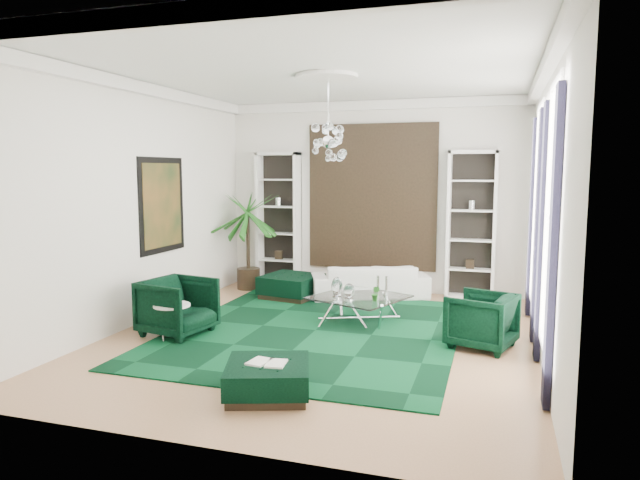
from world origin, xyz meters
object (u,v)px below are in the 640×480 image
(sofa, at_px, (369,281))
(armchair_right, at_px, (481,320))
(side_table, at_px, (172,322))
(ottoman_front, at_px, (268,379))
(coffee_table, at_px, (359,310))
(ottoman_side, at_px, (291,287))
(palm, at_px, (248,227))
(armchair_left, at_px, (178,307))

(sofa, bearing_deg, armchair_right, 106.77)
(sofa, bearing_deg, side_table, 36.34)
(armchair_right, distance_m, ottoman_front, 3.26)
(coffee_table, xyz_separation_m, ottoman_front, (-0.26, -3.18, -0.04))
(ottoman_side, bearing_deg, sofa, 18.69)
(sofa, bearing_deg, palm, -24.09)
(armchair_left, relative_size, coffee_table, 0.74)
(armchair_right, xyz_separation_m, ottoman_side, (-3.56, 2.12, -0.16))
(sofa, relative_size, armchair_left, 2.36)
(ottoman_front, bearing_deg, armchair_right, 48.40)
(coffee_table, distance_m, ottoman_side, 2.16)
(coffee_table, height_order, side_table, side_table)
(armchair_right, distance_m, ottoman_side, 4.15)
(ottoman_side, bearing_deg, armchair_right, -30.73)
(ottoman_side, distance_m, ottoman_front, 4.76)
(palm, bearing_deg, coffee_table, -34.28)
(side_table, height_order, palm, palm)
(armchair_left, xyz_separation_m, side_table, (0.06, -0.26, -0.17))
(ottoman_front, height_order, side_table, side_table)
(sofa, bearing_deg, coffee_table, 74.81)
(armchair_right, height_order, coffee_table, armchair_right)
(side_table, bearing_deg, coffee_table, 35.53)
(armchair_left, relative_size, armchair_right, 1.11)
(ottoman_front, relative_size, palm, 0.35)
(sofa, distance_m, ottoman_side, 1.50)
(coffee_table, bearing_deg, side_table, -144.47)
(sofa, distance_m, coffee_table, 1.87)
(armchair_left, distance_m, coffee_table, 2.83)
(sofa, xyz_separation_m, armchair_left, (-2.18, -3.28, 0.10))
(ottoman_front, xyz_separation_m, side_table, (-2.10, 1.49, 0.08))
(armchair_right, bearing_deg, ottoman_side, -103.60)
(ottoman_side, height_order, ottoman_front, ottoman_side)
(sofa, xyz_separation_m, side_table, (-2.12, -3.54, -0.07))
(armchair_right, distance_m, palm, 5.48)
(side_table, bearing_deg, ottoman_side, 77.12)
(ottoman_front, bearing_deg, ottoman_side, 107.13)
(armchair_left, xyz_separation_m, palm, (-0.38, 3.34, 0.86))
(armchair_left, bearing_deg, ottoman_side, -4.67)
(armchair_left, xyz_separation_m, armchair_right, (4.33, 0.69, -0.04))
(coffee_table, distance_m, side_table, 2.91)
(ottoman_front, bearing_deg, side_table, 144.71)
(armchair_right, height_order, ottoman_side, armchair_right)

